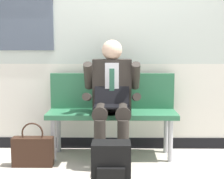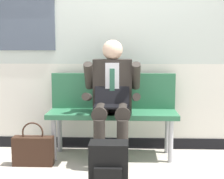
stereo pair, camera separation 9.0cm
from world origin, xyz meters
The scene contains 6 objects.
ground_plane centered at (0.00, 0.00, 0.00)m, with size 18.00×18.00×0.00m, color #B2A899.
station_wall centered at (-0.02, 0.80, 1.35)m, with size 6.78×0.16×2.71m.
bench_with_person centered at (-0.01, 0.52, 0.53)m, with size 1.35×0.42×0.88m.
person_seated centered at (-0.01, 0.32, 0.66)m, with size 0.57×0.70×1.24m.
backpack centered at (0.00, -0.46, 0.21)m, with size 0.31×0.24×0.42m.
handbag centered at (-0.78, 0.15, 0.15)m, with size 0.40×0.12×0.44m.
Camera 2 is at (0.13, -3.03, 1.19)m, focal length 53.99 mm.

